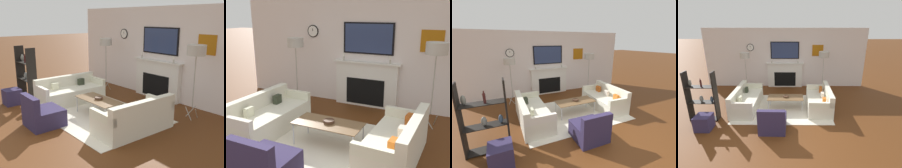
# 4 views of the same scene
# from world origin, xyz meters

# --- Properties ---
(ground_plane) EXTENTS (60.00, 60.00, 0.00)m
(ground_plane) POSITION_xyz_m (0.00, 0.00, 0.00)
(ground_plane) COLOR #522A11
(fireplace_wall) EXTENTS (7.38, 0.28, 2.70)m
(fireplace_wall) POSITION_xyz_m (0.00, 4.29, 1.23)
(fireplace_wall) COLOR silver
(fireplace_wall) RESTS_ON ground_plane
(area_rug) EXTENTS (3.24, 2.28, 0.01)m
(area_rug) POSITION_xyz_m (0.00, 1.96, 0.01)
(area_rug) COLOR beige
(area_rug) RESTS_ON ground_plane
(couch_left) EXTENTS (0.82, 1.90, 0.73)m
(couch_left) POSITION_xyz_m (-1.31, 1.96, 0.27)
(couch_left) COLOR beige
(couch_left) RESTS_ON ground_plane
(couch_right) EXTENTS (0.86, 1.75, 0.76)m
(couch_right) POSITION_xyz_m (1.32, 1.96, 0.28)
(couch_right) COLOR beige
(couch_right) RESTS_ON ground_plane
(armchair) EXTENTS (0.75, 0.77, 0.75)m
(armchair) POSITION_xyz_m (-0.22, 0.58, 0.25)
(armchair) COLOR #2D2546
(armchair) RESTS_ON ground_plane
(coffee_table) EXTENTS (1.24, 0.57, 0.44)m
(coffee_table) POSITION_xyz_m (0.10, 1.91, 0.41)
(coffee_table) COLOR brown
(coffee_table) RESTS_ON ground_plane
(decorative_bowl) EXTENTS (0.20, 0.20, 0.06)m
(decorative_bowl) POSITION_xyz_m (0.11, 1.92, 0.47)
(decorative_bowl) COLOR #4A3221
(decorative_bowl) RESTS_ON coffee_table
(floor_lamp_left) EXTENTS (0.40, 0.40, 1.74)m
(floor_lamp_left) POSITION_xyz_m (-1.66, 3.56, 1.59)
(floor_lamp_left) COLOR #9E998E
(floor_lamp_left) RESTS_ON ground_plane
(floor_lamp_right) EXTENTS (0.43, 0.43, 1.78)m
(floor_lamp_right) POSITION_xyz_m (1.66, 3.56, 1.63)
(floor_lamp_right) COLOR #9E998E
(floor_lamp_right) RESTS_ON ground_plane
(shelf_unit) EXTENTS (0.88, 0.28, 1.56)m
(shelf_unit) POSITION_xyz_m (-2.42, 1.15, 0.75)
(shelf_unit) COLOR black
(shelf_unit) RESTS_ON ground_plane
(ottoman) EXTENTS (0.44, 0.44, 0.43)m
(ottoman) POSITION_xyz_m (-2.20, 0.60, 0.22)
(ottoman) COLOR #2D2546
(ottoman) RESTS_ON ground_plane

